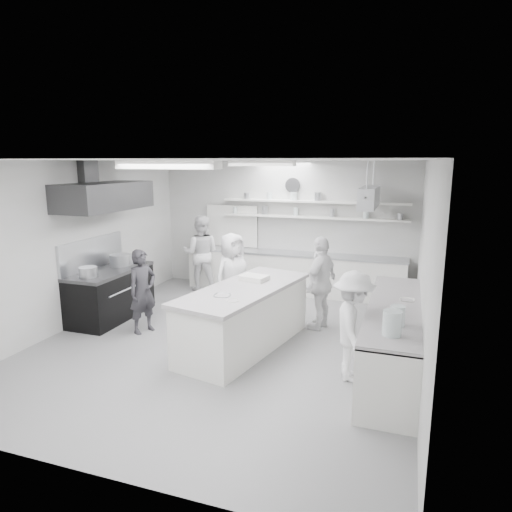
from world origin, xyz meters
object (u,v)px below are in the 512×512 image
(right_counter, at_px, (393,339))
(cook_back, at_px, (201,253))
(cook_stove, at_px, (143,291))
(prep_island, at_px, (245,319))
(back_counter, at_px, (293,273))
(stove, at_px, (111,295))

(right_counter, height_order, cook_back, cook_back)
(cook_stove, xyz_separation_m, cook_back, (-0.19, 2.77, 0.14))
(prep_island, bearing_deg, cook_stove, -170.17)
(cook_stove, distance_m, cook_back, 2.78)
(cook_stove, bearing_deg, cook_back, 26.30)
(right_counter, bearing_deg, back_counter, 124.65)
(cook_back, bearing_deg, right_counter, 132.53)
(stove, xyz_separation_m, cook_back, (0.82, 2.32, 0.43))
(stove, relative_size, right_counter, 0.55)
(stove, relative_size, back_counter, 0.36)
(cook_back, bearing_deg, cook_stove, 79.81)
(prep_island, relative_size, cook_back, 1.48)
(stove, bearing_deg, cook_back, 70.63)
(back_counter, bearing_deg, stove, -136.01)
(right_counter, relative_size, cook_back, 1.87)
(stove, xyz_separation_m, right_counter, (5.25, -0.60, 0.02))
(back_counter, height_order, prep_island, prep_island)
(prep_island, xyz_separation_m, cook_back, (-2.12, 2.83, 0.40))
(stove, height_order, right_counter, right_counter)
(stove, xyz_separation_m, cook_stove, (1.01, -0.45, 0.30))
(cook_back, bearing_deg, back_counter, 178.86)
(right_counter, relative_size, cook_stove, 2.21)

